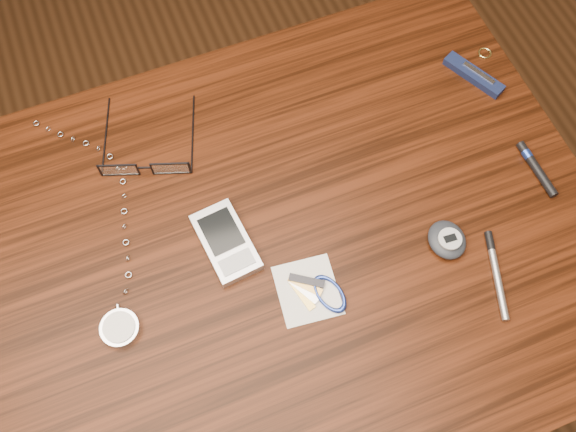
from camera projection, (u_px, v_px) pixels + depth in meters
name	position (u px, v px, depth m)	size (l,w,h in m)	color
ground	(265.00, 369.00, 1.55)	(3.80, 3.80, 0.00)	#472814
desk	(252.00, 281.00, 0.97)	(1.00, 0.70, 0.75)	#341408
eyeglasses	(145.00, 165.00, 0.92)	(0.17, 0.17, 0.03)	black
gold_ring	(485.00, 53.00, 1.02)	(0.02, 0.02, 0.00)	#E1CE71
pocket_watch	(119.00, 318.00, 0.83)	(0.11, 0.38, 0.02)	#BCBCC1
pda_phone	(226.00, 242.00, 0.87)	(0.07, 0.12, 0.02)	silver
pedometer	(447.00, 240.00, 0.87)	(0.06, 0.06, 0.02)	#22262D
notepad_keys	(319.00, 292.00, 0.85)	(0.10, 0.10, 0.01)	silver
pocket_knife	(474.00, 75.00, 0.99)	(0.06, 0.10, 0.01)	#111A39
silver_pen	(495.00, 268.00, 0.86)	(0.05, 0.12, 0.01)	#ACACB0
black_blue_pen	(536.00, 167.00, 0.93)	(0.01, 0.09, 0.01)	black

